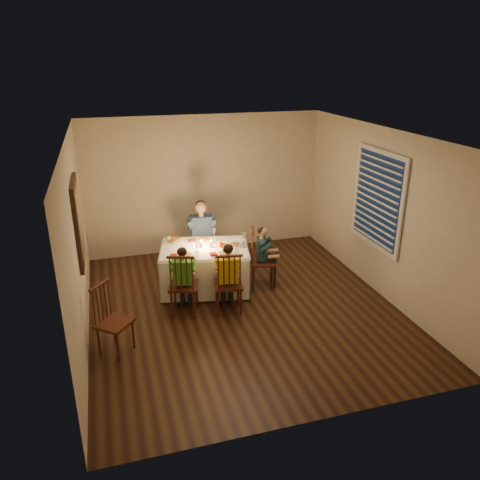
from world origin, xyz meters
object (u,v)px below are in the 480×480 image
object	(u,v)px
chair_end	(262,285)
adult	(203,269)
dining_table	(205,259)
child_green	(185,312)
chair_extra	(118,351)
child_teal	(262,285)
chair_near_left	(185,312)
child_yellow	(228,311)
serving_bowl	(176,241)
chair_near_right	(228,311)
chair_adult	(203,269)

from	to	relation	value
chair_end	adult	distance (m)	1.22
dining_table	chair_end	xyz separation A→B (m)	(0.93, -0.17, -0.52)
chair_end	child_green	world-z (taller)	child_green
chair_extra	child_green	world-z (taller)	child_green
child_teal	adult	bearing A→B (deg)	58.81
chair_near_left	chair_extra	bearing A→B (deg)	53.69
dining_table	child_teal	distance (m)	1.08
adult	child_yellow	size ratio (longest dim) A/B	1.17
chair_near_left	serving_bowl	distance (m)	1.28
adult	child_yellow	world-z (taller)	adult
dining_table	chair_extra	xyz separation A→B (m)	(-1.48, -1.42, -0.52)
chair_end	child_yellow	size ratio (longest dim) A/B	0.91
child_yellow	chair_near_left	bearing A→B (deg)	-3.43
child_yellow	serving_bowl	size ratio (longest dim) A/B	5.52
chair_extra	child_teal	size ratio (longest dim) A/B	0.92
chair_near_left	serving_bowl	bearing A→B (deg)	-75.63
child_yellow	child_teal	distance (m)	1.00
chair_end	adult	world-z (taller)	adult
chair_near_right	dining_table	bearing A→B (deg)	-68.89
chair_extra	child_green	distance (m)	1.26
chair_near_left	child_green	world-z (taller)	child_green
chair_adult	child_green	world-z (taller)	child_green
chair_adult	adult	bearing A→B (deg)	0.00
child_yellow	child_teal	world-z (taller)	child_yellow
chair_extra	child_yellow	world-z (taller)	child_yellow
chair_near_left	chair_near_right	distance (m)	0.65
child_yellow	child_green	bearing A→B (deg)	-3.43
chair_extra	serving_bowl	world-z (taller)	serving_bowl
child_teal	chair_extra	bearing A→B (deg)	133.79
chair_adult	chair_extra	bearing A→B (deg)	-120.22
chair_near_right	chair_extra	world-z (taller)	chair_near_right
chair_adult	chair_extra	world-z (taller)	chair_adult
chair_adult	child_yellow	size ratio (longest dim) A/B	0.91
chair_near_left	chair_end	bearing A→B (deg)	-142.48
chair_adult	chair_end	bearing A→B (deg)	-41.37
chair_near_left	child_teal	bearing A→B (deg)	-142.48
chair_end	chair_extra	world-z (taller)	chair_end
dining_table	adult	bearing A→B (deg)	93.27
chair_end	chair_near_right	bearing A→B (deg)	146.88
chair_near_right	child_teal	world-z (taller)	child_teal
chair_adult	child_yellow	xyz separation A→B (m)	(0.06, -1.55, 0.00)
chair_near_right	child_teal	bearing A→B (deg)	-130.45
serving_bowl	child_green	bearing A→B (deg)	-93.29
chair_adult	child_yellow	bearing A→B (deg)	-81.41
dining_table	chair_near_left	xyz separation A→B (m)	(-0.46, -0.68, -0.52)
chair_adult	chair_end	xyz separation A→B (m)	(0.82, -0.90, 0.00)
child_green	child_yellow	distance (m)	0.65
adult	serving_bowl	xyz separation A→B (m)	(-0.51, -0.38, 0.75)
chair_near_right	chair_end	distance (m)	1.00
chair_near_left	chair_extra	world-z (taller)	chair_near_left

